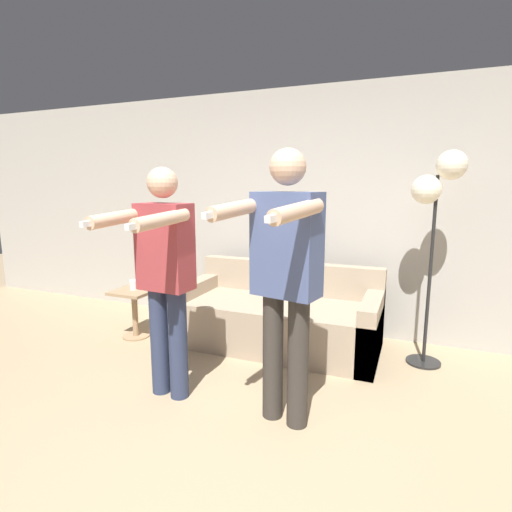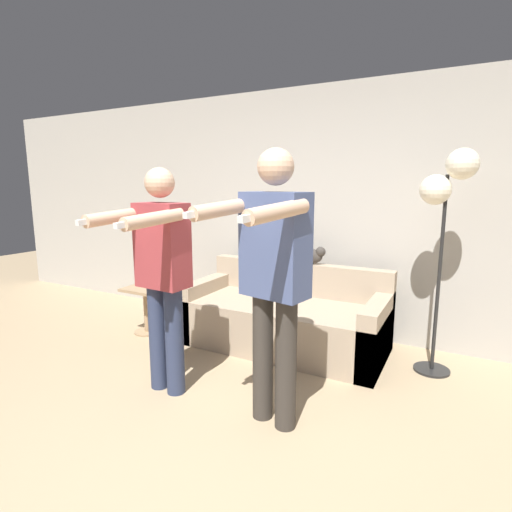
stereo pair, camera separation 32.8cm
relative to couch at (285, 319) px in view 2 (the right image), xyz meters
name	(u,v)px [view 2 (the right image)]	position (x,y,z in m)	size (l,w,h in m)	color
ground_plane	(187,465)	(0.22, -1.86, -0.27)	(16.00, 16.00, 0.00)	tan
wall_back	(328,213)	(0.22, 0.60, 1.03)	(10.00, 0.05, 2.60)	#B7B2A8
couch	(285,319)	(0.00, 0.00, 0.00)	(1.96, 0.89, 0.79)	tan
person_left	(161,268)	(-0.46, -1.25, 0.71)	(0.49, 0.69, 1.72)	#2D3856
person_right	(273,271)	(0.46, -1.25, 0.78)	(0.59, 0.74, 1.81)	#38332D
cat	(310,255)	(0.13, 0.34, 0.60)	(0.40, 0.13, 0.19)	#3D3833
floor_lamp	(447,193)	(1.37, 0.09, 1.25)	(0.43, 0.30, 1.88)	black
side_table	(146,300)	(-1.47, -0.37, 0.09)	(0.40, 0.40, 0.51)	#A38460
cup	(146,282)	(-1.48, -0.36, 0.29)	(0.09, 0.09, 0.10)	white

